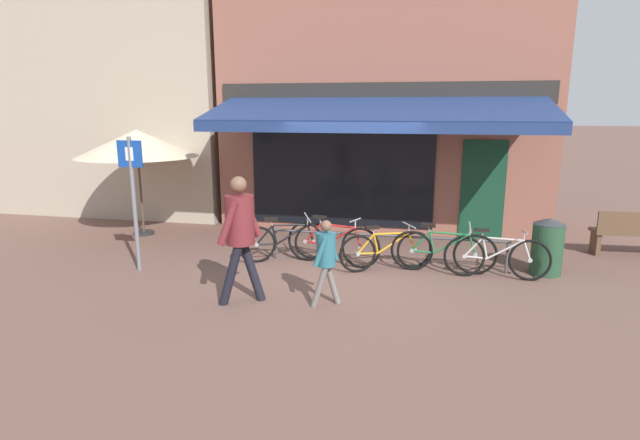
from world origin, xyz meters
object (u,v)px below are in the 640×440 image
at_px(pedestrian_adult, 240,227).
at_px(parking_sign, 133,190).
at_px(litter_bin, 547,246).
at_px(cafe_parasol, 137,144).
at_px(pedestrian_child, 326,254).
at_px(park_bench, 639,233).
at_px(bicycle_red, 332,243).
at_px(bicycle_black, 285,241).
at_px(bicycle_silver, 496,256).
at_px(bicycle_green, 443,251).
at_px(bicycle_orange, 386,250).

bearing_deg(pedestrian_adult, parking_sign, 150.54).
height_order(litter_bin, cafe_parasol, cafe_parasol).
bearing_deg(cafe_parasol, pedestrian_adult, -42.73).
bearing_deg(pedestrian_child, park_bench, 26.80).
bearing_deg(bicycle_red, bicycle_black, -166.06).
xyz_separation_m(bicycle_black, pedestrian_adult, (-0.06, -2.03, 0.74)).
xyz_separation_m(bicycle_silver, pedestrian_adult, (-3.71, -1.89, 0.75)).
height_order(bicycle_green, pedestrian_child, pedestrian_child).
bearing_deg(parking_sign, bicycle_red, 18.62).
xyz_separation_m(bicycle_black, bicycle_green, (2.79, -0.09, 0.01)).
distance_m(pedestrian_adult, litter_bin, 5.13).
bearing_deg(bicycle_red, bicycle_orange, 2.97).
xyz_separation_m(cafe_parasol, park_bench, (10.05, 0.43, -1.54)).
distance_m(bicycle_green, pedestrian_child, 2.47).
distance_m(bicycle_green, park_bench, 4.04).
height_order(bicycle_green, litter_bin, litter_bin).
relative_size(litter_bin, parking_sign, 0.42).
xyz_separation_m(bicycle_green, parking_sign, (-5.11, -0.96, 1.02)).
xyz_separation_m(pedestrian_adult, parking_sign, (-2.26, 0.99, 0.29)).
relative_size(bicycle_black, bicycle_red, 0.92).
xyz_separation_m(bicycle_green, cafe_parasol, (-6.42, 1.35, 1.61)).
xyz_separation_m(bicycle_silver, litter_bin, (0.85, 0.38, 0.12)).
xyz_separation_m(litter_bin, park_bench, (1.92, 1.46, -0.02)).
xyz_separation_m(bicycle_black, bicycle_orange, (1.84, -0.12, -0.02)).
bearing_deg(litter_bin, cafe_parasol, 172.77).
relative_size(bicycle_green, bicycle_silver, 1.04).
relative_size(bicycle_orange, parking_sign, 0.68).
xyz_separation_m(pedestrian_adult, pedestrian_child, (1.20, 0.14, -0.36)).
xyz_separation_m(bicycle_silver, parking_sign, (-5.97, -0.90, 1.04)).
distance_m(bicycle_orange, litter_bin, 2.68).
bearing_deg(pedestrian_adult, bicycle_red, 59.84).
bearing_deg(litter_bin, park_bench, 37.23).
distance_m(bicycle_green, parking_sign, 5.30).
height_order(litter_bin, parking_sign, parking_sign).
bearing_deg(pedestrian_child, bicycle_silver, 27.53).
distance_m(bicycle_silver, pedestrian_child, 3.08).
xyz_separation_m(pedestrian_child, park_bench, (5.27, 3.59, -0.29)).
distance_m(litter_bin, park_bench, 2.41).
relative_size(pedestrian_adult, parking_sign, 0.81).
xyz_separation_m(bicycle_orange, parking_sign, (-4.16, -0.92, 1.05)).
xyz_separation_m(bicycle_green, litter_bin, (1.71, 0.32, 0.10)).
bearing_deg(park_bench, litter_bin, -146.14).
height_order(bicycle_red, parking_sign, parking_sign).
xyz_separation_m(bicycle_black, bicycle_red, (0.87, 0.03, 0.01)).
xyz_separation_m(bicycle_green, pedestrian_adult, (-2.85, -1.95, 0.73)).
relative_size(litter_bin, cafe_parasol, 0.38).
bearing_deg(pedestrian_child, parking_sign, 158.86).
height_order(bicycle_red, bicycle_silver, bicycle_red).
bearing_deg(bicycle_green, park_bench, 27.22).
bearing_deg(bicycle_green, parking_sign, -168.32).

